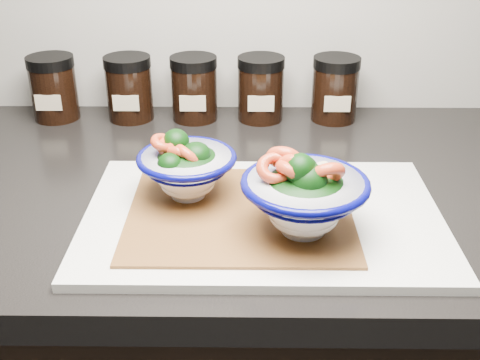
{
  "coord_description": "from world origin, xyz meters",
  "views": [
    {
      "loc": [
        0.1,
        0.68,
        1.3
      ],
      "look_at": [
        0.1,
        1.33,
        0.96
      ],
      "focal_mm": 45.0,
      "sensor_mm": 36.0,
      "label": 1
    }
  ],
  "objects_px": {
    "spice_jar_c": "(194,88)",
    "spice_jar_a": "(54,88)",
    "cutting_board": "(263,217)",
    "bowl_right": "(304,196)",
    "bowl_left": "(186,168)",
    "spice_jar_b": "(129,88)",
    "spice_jar_d": "(261,88)",
    "spice_jar_e": "(335,89)"
  },
  "relations": [
    {
      "from": "bowl_left",
      "to": "spice_jar_e",
      "type": "height_order",
      "value": "spice_jar_e"
    },
    {
      "from": "cutting_board",
      "to": "spice_jar_b",
      "type": "xyz_separation_m",
      "value": [
        -0.23,
        0.35,
        0.05
      ]
    },
    {
      "from": "spice_jar_a",
      "to": "spice_jar_d",
      "type": "distance_m",
      "value": 0.37
    },
    {
      "from": "spice_jar_d",
      "to": "spice_jar_e",
      "type": "height_order",
      "value": "same"
    },
    {
      "from": "spice_jar_e",
      "to": "bowl_left",
      "type": "bearing_deg",
      "value": -126.31
    },
    {
      "from": "cutting_board",
      "to": "bowl_right",
      "type": "bearing_deg",
      "value": -45.85
    },
    {
      "from": "spice_jar_b",
      "to": "spice_jar_e",
      "type": "xyz_separation_m",
      "value": [
        0.36,
        0.0,
        0.0
      ]
    },
    {
      "from": "spice_jar_b",
      "to": "spice_jar_e",
      "type": "relative_size",
      "value": 1.0
    },
    {
      "from": "bowl_right",
      "to": "spice_jar_d",
      "type": "xyz_separation_m",
      "value": [
        -0.04,
        0.4,
        -0.01
      ]
    },
    {
      "from": "cutting_board",
      "to": "spice_jar_a",
      "type": "xyz_separation_m",
      "value": [
        -0.36,
        0.35,
        0.05
      ]
    },
    {
      "from": "bowl_left",
      "to": "spice_jar_b",
      "type": "xyz_separation_m",
      "value": [
        -0.13,
        0.32,
        0.0
      ]
    },
    {
      "from": "cutting_board",
      "to": "bowl_right",
      "type": "xyz_separation_m",
      "value": [
        0.05,
        -0.05,
        0.06
      ]
    },
    {
      "from": "spice_jar_c",
      "to": "spice_jar_e",
      "type": "relative_size",
      "value": 1.0
    },
    {
      "from": "bowl_left",
      "to": "spice_jar_e",
      "type": "relative_size",
      "value": 1.14
    },
    {
      "from": "bowl_right",
      "to": "spice_jar_e",
      "type": "bearing_deg",
      "value": 77.63
    },
    {
      "from": "bowl_right",
      "to": "cutting_board",
      "type": "bearing_deg",
      "value": 134.15
    },
    {
      "from": "bowl_right",
      "to": "spice_jar_e",
      "type": "height_order",
      "value": "bowl_right"
    },
    {
      "from": "spice_jar_b",
      "to": "spice_jar_c",
      "type": "distance_m",
      "value": 0.11
    },
    {
      "from": "bowl_right",
      "to": "spice_jar_e",
      "type": "xyz_separation_m",
      "value": [
        0.09,
        0.4,
        -0.01
      ]
    },
    {
      "from": "cutting_board",
      "to": "spice_jar_d",
      "type": "relative_size",
      "value": 3.98
    },
    {
      "from": "spice_jar_c",
      "to": "spice_jar_e",
      "type": "height_order",
      "value": "same"
    },
    {
      "from": "spice_jar_a",
      "to": "spice_jar_d",
      "type": "height_order",
      "value": "same"
    },
    {
      "from": "cutting_board",
      "to": "spice_jar_c",
      "type": "height_order",
      "value": "spice_jar_c"
    },
    {
      "from": "spice_jar_a",
      "to": "bowl_left",
      "type": "bearing_deg",
      "value": -50.25
    },
    {
      "from": "bowl_right",
      "to": "spice_jar_b",
      "type": "bearing_deg",
      "value": 124.3
    },
    {
      "from": "spice_jar_b",
      "to": "bowl_left",
      "type": "bearing_deg",
      "value": -67.73
    },
    {
      "from": "spice_jar_a",
      "to": "spice_jar_c",
      "type": "distance_m",
      "value": 0.25
    },
    {
      "from": "cutting_board",
      "to": "spice_jar_c",
      "type": "relative_size",
      "value": 3.98
    },
    {
      "from": "spice_jar_a",
      "to": "spice_jar_b",
      "type": "height_order",
      "value": "same"
    },
    {
      "from": "spice_jar_c",
      "to": "bowl_left",
      "type": "bearing_deg",
      "value": -87.3
    },
    {
      "from": "spice_jar_e",
      "to": "spice_jar_c",
      "type": "bearing_deg",
      "value": 180.0
    },
    {
      "from": "cutting_board",
      "to": "bowl_left",
      "type": "height_order",
      "value": "bowl_left"
    },
    {
      "from": "bowl_right",
      "to": "spice_jar_b",
      "type": "xyz_separation_m",
      "value": [
        -0.27,
        0.4,
        -0.01
      ]
    },
    {
      "from": "spice_jar_b",
      "to": "spice_jar_e",
      "type": "height_order",
      "value": "same"
    },
    {
      "from": "bowl_right",
      "to": "spice_jar_e",
      "type": "distance_m",
      "value": 0.41
    },
    {
      "from": "bowl_right",
      "to": "spice_jar_c",
      "type": "relative_size",
      "value": 1.33
    },
    {
      "from": "cutting_board",
      "to": "spice_jar_d",
      "type": "height_order",
      "value": "spice_jar_d"
    },
    {
      "from": "bowl_right",
      "to": "spice_jar_b",
      "type": "distance_m",
      "value": 0.49
    },
    {
      "from": "spice_jar_c",
      "to": "spice_jar_a",
      "type": "bearing_deg",
      "value": 180.0
    },
    {
      "from": "bowl_right",
      "to": "spice_jar_e",
      "type": "relative_size",
      "value": 1.33
    },
    {
      "from": "spice_jar_c",
      "to": "cutting_board",
      "type": "bearing_deg",
      "value": -72.23
    },
    {
      "from": "bowl_left",
      "to": "spice_jar_a",
      "type": "height_order",
      "value": "spice_jar_a"
    }
  ]
}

